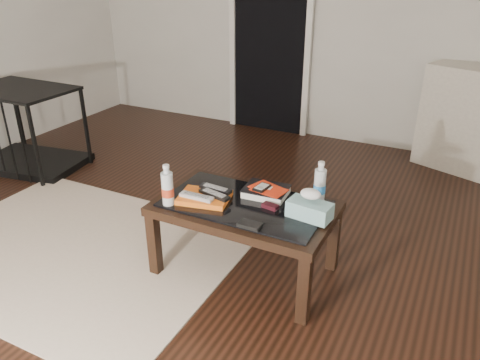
{
  "coord_description": "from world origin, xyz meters",
  "views": [
    {
      "loc": [
        1.54,
        -2.07,
        1.71
      ],
      "look_at": [
        0.44,
        0.11,
        0.55
      ],
      "focal_mm": 35.0,
      "sensor_mm": 36.0,
      "label": 1
    }
  ],
  "objects_px": {
    "coffee_table": "(245,213)",
    "pet_crate": "(29,141)",
    "water_bottle_right": "(320,182)",
    "tissue_box": "(310,210)",
    "textbook": "(266,191)",
    "water_bottle_left": "(167,185)"
  },
  "relations": [
    {
      "from": "coffee_table",
      "to": "textbook",
      "type": "distance_m",
      "value": 0.18
    },
    {
      "from": "textbook",
      "to": "tissue_box",
      "type": "bearing_deg",
      "value": -27.47
    },
    {
      "from": "water_bottle_right",
      "to": "coffee_table",
      "type": "bearing_deg",
      "value": -149.6
    },
    {
      "from": "textbook",
      "to": "water_bottle_left",
      "type": "xyz_separation_m",
      "value": [
        -0.44,
        -0.35,
        0.1
      ]
    },
    {
      "from": "water_bottle_left",
      "to": "tissue_box",
      "type": "xyz_separation_m",
      "value": [
        0.75,
        0.21,
        -0.07
      ]
    },
    {
      "from": "pet_crate",
      "to": "textbook",
      "type": "distance_m",
      "value": 2.53
    },
    {
      "from": "pet_crate",
      "to": "water_bottle_right",
      "type": "bearing_deg",
      "value": -16.15
    },
    {
      "from": "textbook",
      "to": "water_bottle_right",
      "type": "bearing_deg",
      "value": 9.86
    },
    {
      "from": "coffee_table",
      "to": "textbook",
      "type": "xyz_separation_m",
      "value": [
        0.07,
        0.14,
        0.09
      ]
    },
    {
      "from": "coffee_table",
      "to": "pet_crate",
      "type": "distance_m",
      "value": 2.49
    },
    {
      "from": "coffee_table",
      "to": "pet_crate",
      "type": "xyz_separation_m",
      "value": [
        -2.42,
        0.55,
        -0.17
      ]
    },
    {
      "from": "coffee_table",
      "to": "pet_crate",
      "type": "height_order",
      "value": "pet_crate"
    },
    {
      "from": "water_bottle_left",
      "to": "tissue_box",
      "type": "distance_m",
      "value": 0.79
    },
    {
      "from": "tissue_box",
      "to": "water_bottle_right",
      "type": "bearing_deg",
      "value": 100.9
    },
    {
      "from": "textbook",
      "to": "water_bottle_left",
      "type": "relative_size",
      "value": 1.05
    },
    {
      "from": "tissue_box",
      "to": "pet_crate",
      "type": "bearing_deg",
      "value": 175.48
    },
    {
      "from": "coffee_table",
      "to": "water_bottle_left",
      "type": "height_order",
      "value": "water_bottle_left"
    },
    {
      "from": "textbook",
      "to": "water_bottle_left",
      "type": "bearing_deg",
      "value": -145.91
    },
    {
      "from": "textbook",
      "to": "water_bottle_right",
      "type": "relative_size",
      "value": 1.05
    },
    {
      "from": "water_bottle_right",
      "to": "tissue_box",
      "type": "bearing_deg",
      "value": -85.68
    },
    {
      "from": "water_bottle_right",
      "to": "tissue_box",
      "type": "xyz_separation_m",
      "value": [
        0.02,
        -0.21,
        -0.07
      ]
    },
    {
      "from": "pet_crate",
      "to": "water_bottle_left",
      "type": "distance_m",
      "value": 2.21
    }
  ]
}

